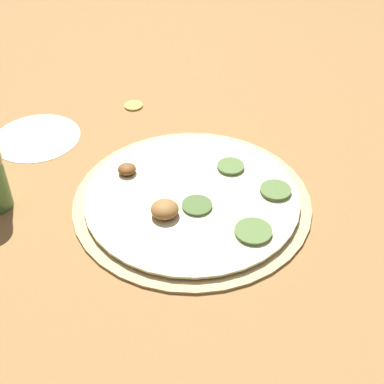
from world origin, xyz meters
TOP-DOWN VIEW (x-y plane):
  - ground_plane at (0.00, 0.00)m, footprint 3.00×3.00m
  - pizza at (0.00, -0.00)m, footprint 0.35×0.35m
  - loose_cap at (-0.24, 0.17)m, footprint 0.03×0.03m
  - flour_patch at (-0.32, 0.00)m, footprint 0.15×0.15m

SIDE VIEW (x-z plane):
  - ground_plane at x=0.00m, z-range 0.00..0.00m
  - flour_patch at x=-0.32m, z-range 0.00..0.00m
  - loose_cap at x=-0.24m, z-range 0.00..0.01m
  - pizza at x=0.00m, z-range -0.01..0.02m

